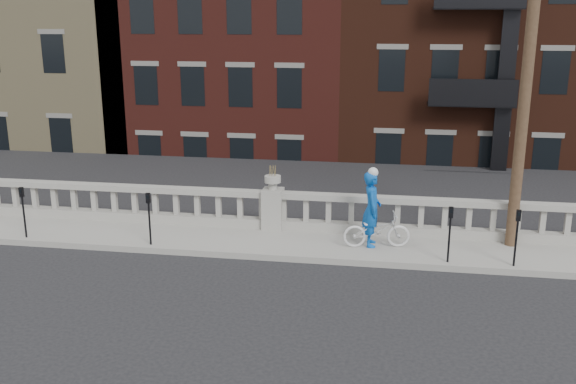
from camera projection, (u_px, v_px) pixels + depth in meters
The scene contains 12 objects.
ground at pixel (240, 292), 13.86m from camera, with size 120.00×120.00×0.00m, color black.
sidewalk at pixel (266, 242), 16.69m from camera, with size 32.00×2.20×0.15m, color gray.
balustrade at pixel (273, 211), 17.44m from camera, with size 28.00×0.34×1.03m.
planter_pedestal at pixel (273, 204), 17.39m from camera, with size 0.55×0.55×1.76m.
lower_level at pixel (347, 74), 34.97m from camera, with size 80.00×44.00×20.80m.
utility_pole at pixel (531, 39), 14.91m from camera, with size 1.60×0.28×10.00m.
parking_meter_a at pixel (23, 206), 16.61m from camera, with size 0.10×0.09×1.36m.
parking_meter_b at pixel (149, 213), 16.08m from camera, with size 0.10×0.09×1.36m.
parking_meter_c at pixel (450, 228), 14.93m from camera, with size 0.10×0.09×1.36m.
parking_meter_d at pixel (517, 231), 14.70m from camera, with size 0.10×0.09×1.36m.
bicycle at pixel (377, 230), 16.03m from camera, with size 0.58×1.67×0.88m, color silver.
cyclist at pixel (372, 209), 16.01m from camera, with size 0.70×0.46×1.91m, color #0B4FAF.
Camera 1 is at (3.09, -12.43, 5.81)m, focal length 40.00 mm.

